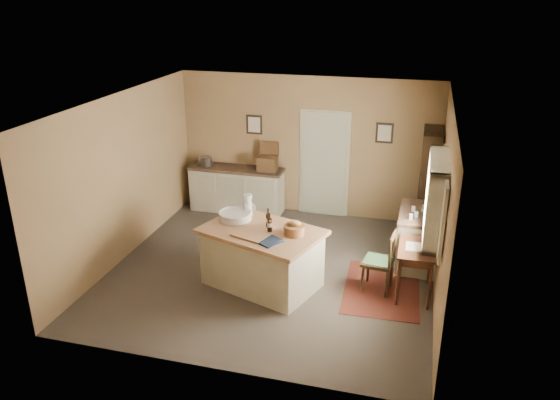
% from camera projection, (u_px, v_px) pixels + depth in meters
% --- Properties ---
extents(ground, '(5.00, 5.00, 0.00)m').
position_uv_depth(ground, '(272.00, 270.00, 8.74)').
color(ground, '#4A4138').
rests_on(ground, ground).
extents(wall_back, '(5.00, 0.10, 2.70)m').
position_uv_depth(wall_back, '(307.00, 147.00, 10.48)').
color(wall_back, '#93704A').
rests_on(wall_back, ground).
extents(wall_front, '(5.00, 0.10, 2.70)m').
position_uv_depth(wall_front, '(210.00, 269.00, 5.99)').
color(wall_front, '#93704A').
rests_on(wall_front, ground).
extents(wall_left, '(0.10, 5.00, 2.70)m').
position_uv_depth(wall_left, '(124.00, 177.00, 8.84)').
color(wall_left, '#93704A').
rests_on(wall_left, ground).
extents(wall_right, '(0.10, 5.00, 2.70)m').
position_uv_depth(wall_right, '(443.00, 207.00, 7.64)').
color(wall_right, '#93704A').
rests_on(wall_right, ground).
extents(ceiling, '(5.00, 5.00, 0.00)m').
position_uv_depth(ceiling, '(271.00, 102.00, 7.74)').
color(ceiling, silver).
rests_on(ceiling, wall_back).
extents(door, '(0.97, 0.06, 2.11)m').
position_uv_depth(door, '(324.00, 163.00, 10.48)').
color(door, '#ADAD94').
rests_on(door, ground).
extents(framed_prints, '(2.82, 0.02, 0.38)m').
position_uv_depth(framed_prints, '(317.00, 129.00, 10.28)').
color(framed_prints, black).
rests_on(framed_prints, ground).
extents(window, '(0.25, 1.99, 1.12)m').
position_uv_depth(window, '(439.00, 198.00, 7.41)').
color(window, beige).
rests_on(window, ground).
extents(work_island, '(1.97, 1.60, 1.20)m').
position_uv_depth(work_island, '(262.00, 256.00, 8.15)').
color(work_island, beige).
rests_on(work_island, ground).
extents(sideboard, '(1.87, 0.53, 1.18)m').
position_uv_depth(sideboard, '(237.00, 188.00, 10.86)').
color(sideboard, beige).
rests_on(sideboard, ground).
extents(rug, '(1.15, 1.64, 0.01)m').
position_uv_depth(rug, '(382.00, 289.00, 8.17)').
color(rug, '#501A11').
rests_on(rug, ground).
extents(writing_desk, '(0.51, 0.84, 0.82)m').
position_uv_depth(writing_desk, '(417.00, 253.00, 7.82)').
color(writing_desk, '#381D11').
rests_on(writing_desk, ground).
extents(desk_chair, '(0.49, 0.49, 0.93)m').
position_uv_depth(desk_chair, '(378.00, 262.00, 8.00)').
color(desk_chair, black).
rests_on(desk_chair, ground).
extents(right_cabinet, '(0.63, 1.13, 0.99)m').
position_uv_depth(right_cabinet, '(417.00, 237.00, 8.79)').
color(right_cabinet, beige).
rests_on(right_cabinet, ground).
extents(shelving_unit, '(0.33, 0.88, 1.95)m').
position_uv_depth(shelving_unit, '(431.00, 184.00, 9.61)').
color(shelving_unit, black).
rests_on(shelving_unit, ground).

